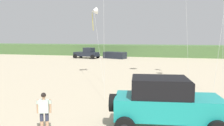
{
  "coord_description": "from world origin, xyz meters",
  "views": [
    {
      "loc": [
        3.12,
        -5.5,
        3.95
      ],
      "look_at": [
        0.62,
        4.62,
        2.78
      ],
      "focal_mm": 37.22,
      "sensor_mm": 36.0,
      "label": 1
    }
  ],
  "objects_px": {
    "person_watching": "(44,110)",
    "kite_blue_swept": "(94,11)",
    "jeep": "(166,102)",
    "distant_pickup": "(87,53)",
    "distant_sedan": "(115,55)"
  },
  "relations": [
    {
      "from": "person_watching",
      "to": "distant_pickup",
      "type": "bearing_deg",
      "value": 106.97
    },
    {
      "from": "jeep",
      "to": "distant_sedan",
      "type": "xyz_separation_m",
      "value": [
        -9.65,
        31.72,
        -0.6
      ]
    },
    {
      "from": "distant_pickup",
      "to": "distant_sedan",
      "type": "distance_m",
      "value": 5.21
    },
    {
      "from": "person_watching",
      "to": "kite_blue_swept",
      "type": "xyz_separation_m",
      "value": [
        -2.45,
        14.18,
        5.58
      ]
    },
    {
      "from": "distant_pickup",
      "to": "kite_blue_swept",
      "type": "relative_size",
      "value": 0.69
    },
    {
      "from": "person_watching",
      "to": "distant_pickup",
      "type": "height_order",
      "value": "distant_pickup"
    },
    {
      "from": "distant_pickup",
      "to": "kite_blue_swept",
      "type": "height_order",
      "value": "kite_blue_swept"
    },
    {
      "from": "jeep",
      "to": "kite_blue_swept",
      "type": "xyz_separation_m",
      "value": [
        -7.37,
        12.78,
        5.32
      ]
    },
    {
      "from": "jeep",
      "to": "distant_pickup",
      "type": "xyz_separation_m",
      "value": [
        -14.79,
        30.95,
        -0.26
      ]
    },
    {
      "from": "distant_pickup",
      "to": "distant_sedan",
      "type": "relative_size",
      "value": 1.16
    },
    {
      "from": "distant_pickup",
      "to": "distant_sedan",
      "type": "height_order",
      "value": "distant_pickup"
    },
    {
      "from": "jeep",
      "to": "distant_pickup",
      "type": "relative_size",
      "value": 1.02
    },
    {
      "from": "jeep",
      "to": "kite_blue_swept",
      "type": "relative_size",
      "value": 0.71
    },
    {
      "from": "distant_sedan",
      "to": "kite_blue_swept",
      "type": "bearing_deg",
      "value": -64.22
    },
    {
      "from": "kite_blue_swept",
      "to": "jeep",
      "type": "bearing_deg",
      "value": -60.03
    }
  ]
}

